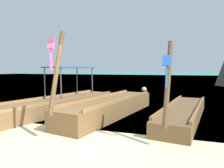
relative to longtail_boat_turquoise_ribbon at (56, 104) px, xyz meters
name	(u,v)px	position (x,y,z in m)	size (l,w,h in m)	color
ground	(70,143)	(2.47, -3.08, -0.34)	(120.00, 120.00, 0.00)	beige
sea_water	(172,75)	(2.47, 58.16, -0.33)	(120.00, 120.00, 0.00)	teal
longtail_boat_turquoise_ribbon	(56,104)	(0.00, 0.00, 0.00)	(2.95, 7.63, 2.69)	brown
longtail_boat_pink_ribbon	(111,107)	(2.43, 0.12, 0.01)	(2.21, 6.16, 2.87)	brown
longtail_boat_blue_ribbon	(184,113)	(5.17, 0.42, -0.09)	(1.90, 5.92, 2.55)	brown
mooring_buoy_near	(144,89)	(2.25, 8.85, -0.13)	(0.40, 0.40, 0.40)	white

